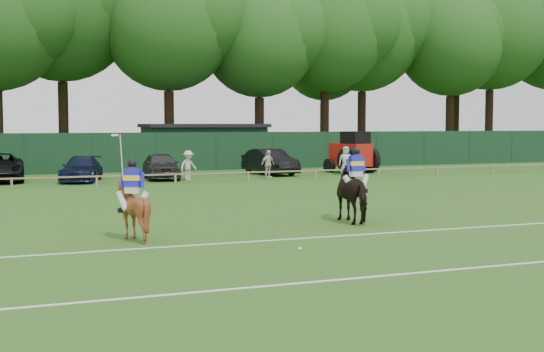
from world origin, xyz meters
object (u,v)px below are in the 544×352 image
spectator_right (346,161)px  tractor (352,153)px  utility_shed (204,145)px  horse_chestnut (133,210)px  polo_ball (300,249)px  sedan_navy (81,169)px  hatch_grey (161,166)px  spectator_left (188,165)px  spectator_mid (268,164)px  estate_black (270,162)px  horse_dark (356,193)px

spectator_right → tractor: tractor is taller
spectator_right → utility_shed: 11.68m
horse_chestnut → polo_ball: bearing=165.9°
sedan_navy → hatch_grey: hatch_grey is taller
hatch_grey → utility_shed: utility_shed is taller
horse_chestnut → spectator_left: (6.62, 19.21, 0.01)m
spectator_mid → polo_ball: 23.12m
sedan_navy → utility_shed: (9.41, 9.22, 0.89)m
spectator_left → polo_ball: bearing=-120.4°
spectator_left → tractor: 11.05m
estate_black → horse_chestnut: bearing=-126.9°
spectator_right → polo_ball: size_ratio=18.96×
estate_black → hatch_grey: bearing=-177.6°
sedan_navy → spectator_mid: bearing=6.5°
horse_chestnut → hatch_grey: 20.96m
hatch_grey → tractor: (12.20, 0.61, 0.48)m
sedan_navy → spectator_right: size_ratio=2.63×
spectator_left → spectator_mid: 4.49m
spectator_left → spectator_right: spectator_right is taller
horse_chestnut → utility_shed: utility_shed is taller
utility_shed → spectator_mid: bearing=-86.8°
horse_chestnut → estate_black: size_ratio=0.34×
horse_chestnut → spectator_right: bearing=-102.2°
estate_black → spectator_left: (-5.64, -2.20, 0.03)m
horse_chestnut → estate_black: 24.67m
horse_dark → horse_chestnut: size_ratio=1.36×
horse_dark → polo_ball: size_ratio=23.85×
horse_chestnut → sedan_navy: horse_chestnut is taller
spectator_right → sedan_navy: bearing=-162.6°
horse_dark → polo_ball: 5.55m
spectator_right → tractor: bearing=70.6°
utility_shed → spectator_right: bearing=-59.7°
horse_dark → tractor: (10.37, 19.95, 0.31)m
spectator_mid → polo_ball: (-7.59, -21.83, -0.75)m
sedan_navy → utility_shed: bearing=60.1°
spectator_left → spectator_right: bearing=-20.9°
polo_ball → spectator_mid: bearing=70.8°
estate_black → sedan_navy: bearing=178.6°
horse_dark → spectator_mid: size_ratio=1.35×
hatch_grey → estate_black: bearing=14.9°
utility_shed → spectator_left: bearing=-110.5°
spectator_right → polo_ball: spectator_right is taller
spectator_left → spectator_mid: size_ratio=1.01×
spectator_mid → spectator_right: bearing=-13.8°
horse_chestnut → tractor: 27.27m
horse_dark → spectator_right: 20.70m
horse_dark → spectator_left: horse_dark is taller
sedan_navy → spectator_right: 15.32m
sedan_navy → utility_shed: 13.20m
sedan_navy → spectator_mid: (10.01, -1.62, 0.14)m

